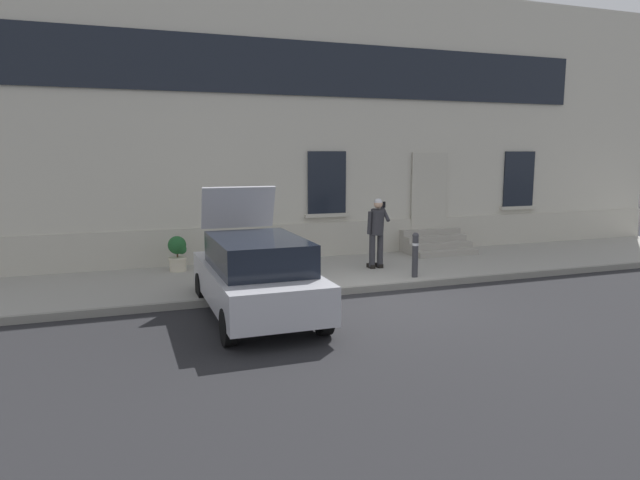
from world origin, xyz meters
name	(u,v)px	position (x,y,z in m)	size (l,w,h in m)	color
ground_plane	(384,303)	(0.00, 0.00, 0.00)	(80.00, 80.00, 0.00)	#232326
sidewalk	(334,272)	(0.00, 2.80, 0.07)	(24.00, 3.60, 0.15)	#99968E
curb_edge	(365,289)	(0.00, 0.94, 0.07)	(24.00, 0.12, 0.15)	gray
building_facade	(303,127)	(0.01, 5.29, 3.73)	(24.00, 1.52, 7.50)	beige
entrance_stoop	(435,244)	(3.67, 4.12, 0.39)	(1.90, 1.28, 0.64)	#9E998E
hatchback_car_silver	(256,275)	(-2.65, -0.09, 0.80)	(1.81, 4.07, 2.34)	#B7B7BF
bollard_near_person	(415,253)	(1.45, 1.35, 0.71)	(0.15, 0.15, 1.04)	#333338
bollard_far_left	(240,265)	(-2.66, 1.35, 0.71)	(0.15, 0.15, 1.04)	#333338
person_on_phone	(377,229)	(1.04, 2.56, 1.15)	(0.51, 0.47, 1.75)	#2D2D33
planter_cream	(178,253)	(-3.65, 3.90, 0.61)	(0.44, 0.44, 0.86)	beige
planter_terracotta	(278,247)	(-1.15, 3.86, 0.61)	(0.44, 0.44, 0.86)	#B25B38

